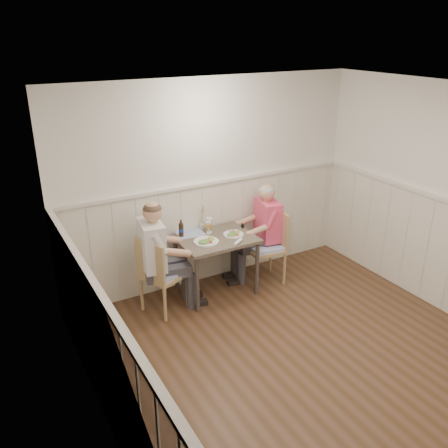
% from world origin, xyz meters
% --- Properties ---
extents(ground_plane, '(4.50, 4.50, 0.00)m').
position_xyz_m(ground_plane, '(0.00, 0.00, 0.00)').
color(ground_plane, '#482F1A').
extents(room_shell, '(4.04, 4.54, 2.60)m').
position_xyz_m(room_shell, '(0.00, 0.00, 1.52)').
color(room_shell, white).
rests_on(room_shell, ground).
extents(wainscot, '(4.00, 4.49, 1.34)m').
position_xyz_m(wainscot, '(0.00, 0.69, 0.69)').
color(wainscot, silver).
rests_on(wainscot, ground).
extents(dining_table, '(0.92, 0.70, 0.75)m').
position_xyz_m(dining_table, '(-0.16, 1.84, 0.65)').
color(dining_table, '#4B403A').
rests_on(dining_table, ground).
extents(chair_right, '(0.51, 0.51, 0.96)m').
position_xyz_m(chair_right, '(0.59, 1.78, 0.52)').
color(chair_right, tan).
rests_on(chair_right, ground).
extents(chair_left, '(0.58, 0.58, 0.94)m').
position_xyz_m(chair_left, '(-0.93, 1.77, 0.51)').
color(chair_left, tan).
rests_on(chair_left, ground).
extents(man_in_pink, '(0.66, 0.46, 1.31)m').
position_xyz_m(man_in_pink, '(0.59, 1.89, 0.55)').
color(man_in_pink, '#3F3F47').
rests_on(man_in_pink, ground).
extents(diner_cream, '(0.68, 0.47, 1.38)m').
position_xyz_m(diner_cream, '(-0.95, 1.82, 0.58)').
color(diner_cream, '#3F3F47').
rests_on(diner_cream, ground).
extents(plate_man, '(0.25, 0.25, 0.06)m').
position_xyz_m(plate_man, '(0.06, 1.79, 0.77)').
color(plate_man, white).
rests_on(plate_man, dining_table).
extents(plate_diner, '(0.30, 0.30, 0.08)m').
position_xyz_m(plate_diner, '(-0.34, 1.76, 0.77)').
color(plate_diner, white).
rests_on(plate_diner, dining_table).
extents(beer_glass_a, '(0.08, 0.08, 0.19)m').
position_xyz_m(beer_glass_a, '(-0.16, 2.02, 0.88)').
color(beer_glass_a, silver).
rests_on(beer_glass_a, dining_table).
extents(beer_glass_b, '(0.07, 0.07, 0.16)m').
position_xyz_m(beer_glass_b, '(-0.18, 1.99, 0.86)').
color(beer_glass_b, silver).
rests_on(beer_glass_b, dining_table).
extents(beer_bottle, '(0.06, 0.06, 0.22)m').
position_xyz_m(beer_bottle, '(-0.51, 2.07, 0.85)').
color(beer_bottle, black).
rests_on(beer_bottle, dining_table).
extents(rolled_napkin, '(0.17, 0.13, 0.04)m').
position_xyz_m(rolled_napkin, '(-0.01, 1.56, 0.77)').
color(rolled_napkin, white).
rests_on(rolled_napkin, dining_table).
extents(grass_vase, '(0.04, 0.04, 0.33)m').
position_xyz_m(grass_vase, '(-0.20, 2.15, 0.90)').
color(grass_vase, silver).
rests_on(grass_vase, dining_table).
extents(gingham_mat, '(0.35, 0.29, 0.01)m').
position_xyz_m(gingham_mat, '(-0.38, 2.09, 0.75)').
color(gingham_mat, '#4D6BBB').
rests_on(gingham_mat, dining_table).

